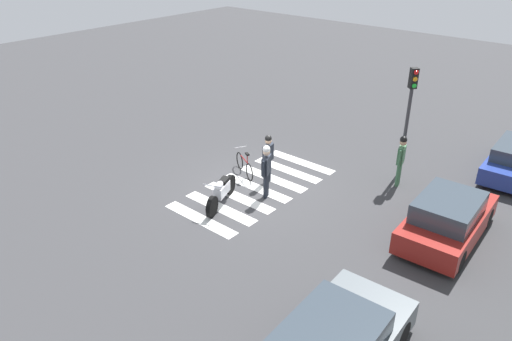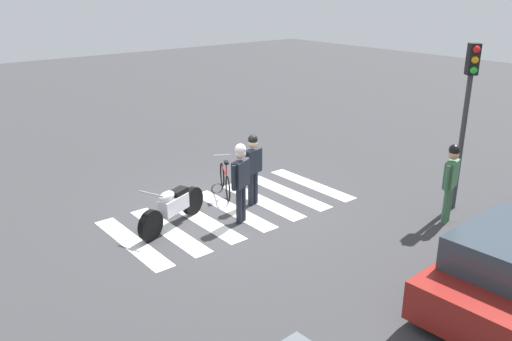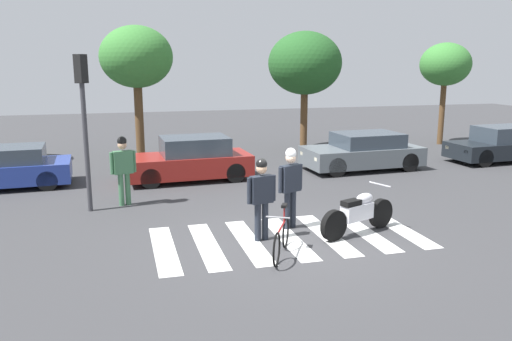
# 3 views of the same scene
# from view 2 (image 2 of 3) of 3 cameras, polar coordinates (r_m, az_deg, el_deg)

# --- Properties ---
(ground_plane) EXTENTS (60.00, 60.00, 0.00)m
(ground_plane) POSITION_cam_2_polar(r_m,az_deg,el_deg) (12.80, -2.54, -4.32)
(ground_plane) COLOR #38383A
(police_motorcycle) EXTENTS (2.11, 1.01, 1.06)m
(police_motorcycle) POSITION_cam_2_polar(r_m,az_deg,el_deg) (11.92, -9.10, -3.97)
(police_motorcycle) COLOR black
(police_motorcycle) RESTS_ON ground_plane
(leaning_bicycle) EXTENTS (0.83, 1.51, 0.99)m
(leaning_bicycle) POSITION_cam_2_polar(r_m,az_deg,el_deg) (13.65, -3.42, -1.07)
(leaning_bicycle) COLOR black
(leaning_bicycle) RESTS_ON ground_plane
(officer_on_foot) EXTENTS (0.67, 0.30, 1.81)m
(officer_on_foot) POSITION_cam_2_polar(r_m,az_deg,el_deg) (12.74, -0.34, 0.66)
(officer_on_foot) COLOR #1E232D
(officer_on_foot) RESTS_ON ground_plane
(officer_by_motorcycle) EXTENTS (0.65, 0.38, 1.89)m
(officer_by_motorcycle) POSITION_cam_2_polar(r_m,az_deg,el_deg) (11.75, -1.68, -0.71)
(officer_by_motorcycle) COLOR #1E232D
(officer_by_motorcycle) RESTS_ON ground_plane
(pedestrian_bystander) EXTENTS (0.68, 0.32, 1.87)m
(pedestrian_bystander) POSITION_cam_2_polar(r_m,az_deg,el_deg) (12.54, 20.52, -0.72)
(pedestrian_bystander) COLOR #3F724C
(pedestrian_bystander) RESTS_ON ground_plane
(crosswalk_stripes) EXTENTS (5.85, 2.88, 0.01)m
(crosswalk_stripes) POSITION_cam_2_polar(r_m,az_deg,el_deg) (12.79, -2.54, -4.30)
(crosswalk_stripes) COLOR silver
(crosswalk_stripes) RESTS_ON ground_plane
(traffic_light_pole) EXTENTS (0.34, 0.35, 3.97)m
(traffic_light_pole) POSITION_cam_2_polar(r_m,az_deg,el_deg) (13.02, 22.11, 7.10)
(traffic_light_pole) COLOR #38383D
(traffic_light_pole) RESTS_ON ground_plane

